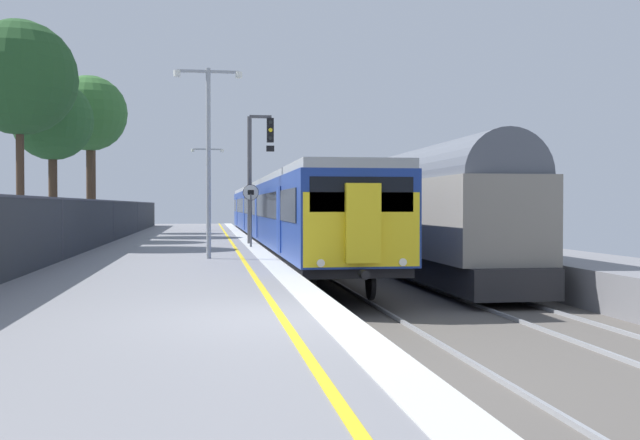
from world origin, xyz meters
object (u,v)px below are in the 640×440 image
background_tree_centre (89,116)px  background_tree_back (91,119)px  freight_train_adjacent_track (390,209)px  platform_lamp_far (208,181)px  background_tree_right (22,81)px  commuter_train_at_platform (277,212)px  background_tree_left (50,123)px  speed_limit_sign (251,207)px  platform_lamp_mid (208,146)px  signal_gantry (256,164)px

background_tree_centre → background_tree_back: bearing=97.6°
freight_train_adjacent_track → background_tree_back: size_ratio=3.18×
platform_lamp_far → background_tree_right: bearing=-111.3°
commuter_train_at_platform → background_tree_back: (-10.01, 7.10, 5.26)m
background_tree_left → background_tree_right: background_tree_right is taller
platform_lamp_far → background_tree_left: (-6.78, -12.60, 2.11)m
background_tree_left → background_tree_back: size_ratio=0.86×
background_tree_left → freight_train_adjacent_track: bearing=-15.5°
speed_limit_sign → platform_lamp_mid: size_ratio=0.42×
platform_lamp_far → background_tree_centre: 10.11m
freight_train_adjacent_track → signal_gantry: signal_gantry is taller
freight_train_adjacent_track → background_tree_left: 15.22m
speed_limit_sign → background_tree_right: (-8.41, 1.06, 4.69)m
platform_lamp_mid → background_tree_centre: bearing=109.4°
speed_limit_sign → platform_lamp_mid: platform_lamp_mid is taller
background_tree_left → background_tree_back: 10.29m
commuter_train_at_platform → background_tree_right: background_tree_right is taller
background_tree_centre → platform_lamp_far: bearing=52.5°
freight_train_adjacent_track → background_tree_centre: bearing=146.3°
freight_train_adjacent_track → background_tree_left: (-14.21, 3.95, 3.74)m
platform_lamp_far → background_tree_right: size_ratio=0.61×
speed_limit_sign → platform_lamp_far: (-1.58, 18.54, 1.55)m
background_tree_centre → background_tree_back: background_tree_back is taller
platform_lamp_mid → background_tree_centre: background_tree_centre is taller
background_tree_back → commuter_train_at_platform: bearing=-35.3°
platform_lamp_mid → background_tree_right: size_ratio=0.66×
signal_gantry → background_tree_left: bearing=159.0°
freight_train_adjacent_track → platform_lamp_mid: size_ratio=4.65×
background_tree_back → platform_lamp_far: bearing=20.0°
signal_gantry → commuter_train_at_platform: bearing=77.1°
platform_lamp_mid → background_tree_left: 13.73m
commuter_train_at_platform → speed_limit_sign: bearing=-101.5°
platform_lamp_far → background_tree_back: size_ratio=0.63×
platform_lamp_far → background_tree_centre: (-5.88, -7.67, 2.99)m
speed_limit_sign → platform_lamp_far: 18.67m
signal_gantry → platform_lamp_mid: platform_lamp_mid is taller
background_tree_left → background_tree_back: background_tree_back is taller
speed_limit_sign → background_tree_left: size_ratio=0.33×
freight_train_adjacent_track → commuter_train_at_platform: bearing=119.6°
commuter_train_at_platform → background_tree_right: 13.90m
platform_lamp_mid → platform_lamp_far: size_ratio=1.09×
speed_limit_sign → background_tree_back: bearing=116.8°
signal_gantry → background_tree_back: (-8.53, 13.55, 3.25)m
background_tree_right → background_tree_centre: bearing=84.5°
platform_lamp_mid → background_tree_left: size_ratio=0.79×
signal_gantry → background_tree_centre: (-7.82, 8.28, 2.78)m
platform_lamp_mid → background_tree_centre: (-5.88, 16.72, 2.74)m
background_tree_centre → background_tree_back: 5.34m
signal_gantry → background_tree_back: background_tree_back is taller
platform_lamp_mid → background_tree_back: background_tree_back is taller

